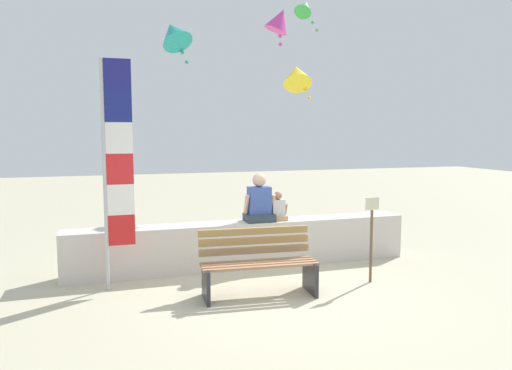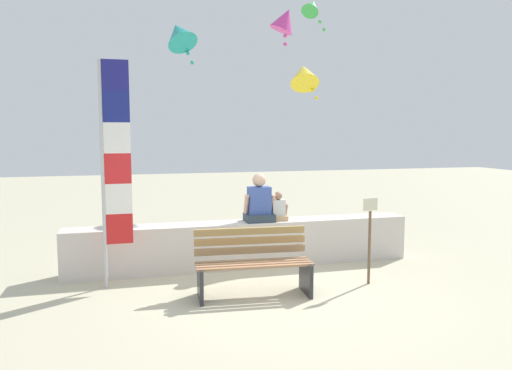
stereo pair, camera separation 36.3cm
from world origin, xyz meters
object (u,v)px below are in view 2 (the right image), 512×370
Objects in this scene: flag_banner at (112,161)px; kite_yellow at (304,75)px; kite_magenta at (285,20)px; kite_teal at (179,34)px; person_adult at (259,203)px; person_child at (278,209)px; kite_green at (312,7)px; park_bench at (253,265)px; sign_post at (370,233)px.

flag_banner is 5.91m from kite_yellow.
flag_banner is 3.62× the size of kite_magenta.
person_adult is at bearing -68.03° from kite_teal.
kite_green reaches higher than person_child.
person_child is (0.79, 1.38, 0.52)m from park_bench.
kite_teal is 0.77× the size of sign_post.
flag_banner is 3.30× the size of kite_teal.
kite_teal is (-0.99, 2.45, 3.11)m from person_adult.
kite_yellow is (0.83, 1.05, -0.95)m from kite_magenta.
person_adult is 0.82× the size of kite_teal.
kite_green is (1.72, 2.98, 4.09)m from person_child.
kite_yellow is (1.63, 3.19, 2.60)m from person_child.
kite_teal is (1.29, 3.00, 2.36)m from flag_banner.
kite_green reaches higher than kite_yellow.
kite_green is (3.04, 0.52, 0.85)m from kite_teal.
kite_yellow is at bearing 41.46° from flag_banner.
flag_banner reaches higher than sign_post.
kite_green reaches higher than kite_magenta.
kite_teal is at bearing 111.97° from person_adult.
sign_post reaches higher than park_bench.
kite_magenta is 1.64m from kite_yellow.
flag_banner is at bearing -138.54° from kite_yellow.
flag_banner is at bearing -141.76° from kite_magenta.
park_bench is at bearing -82.21° from kite_teal.
sign_post is (-0.76, -4.33, -4.27)m from kite_green.
person_child is 0.15× the size of flag_banner.
person_adult is at bearing 13.53° from flag_banner.
park_bench is 2.43m from flag_banner.
flag_banner is 2.53× the size of sign_post.
sign_post is (-0.67, -4.55, -2.79)m from kite_yellow.
kite_green is 0.86× the size of kite_yellow.
person_child is 2.80m from flag_banner.
kite_teal is 1.14× the size of kite_green.
kite_magenta reaches higher than park_bench.
kite_yellow is (4.24, 3.74, 1.74)m from flag_banner.
kite_green is 1.50m from kite_yellow.
kite_yellow is (2.43, 4.57, 3.12)m from park_bench.
kite_yellow reaches higher than person_child.
kite_yellow is (2.95, 0.74, -0.63)m from kite_teal.
kite_teal is at bearing -170.24° from kite_green.
flag_banner is 4.03m from kite_teal.
flag_banner is at bearing 155.36° from park_bench.
flag_banner is 3.76× the size of kite_green.
person_adult is at bearing -121.53° from kite_yellow.
flag_banner is 3.23× the size of kite_yellow.
kite_teal reaches higher than kite_yellow.
person_adult is 2.46m from flag_banner.
kite_magenta is at bearing 62.08° from person_adult.
person_child is at bearing 60.08° from park_bench.
person_adult is 4.49m from kite_yellow.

